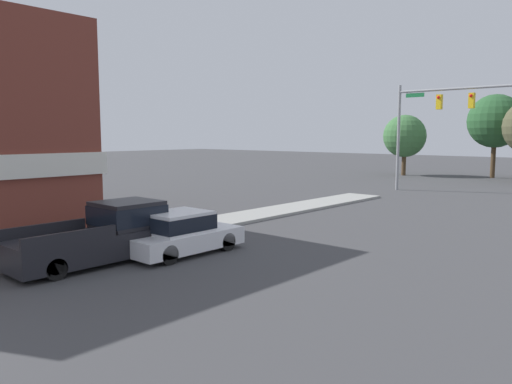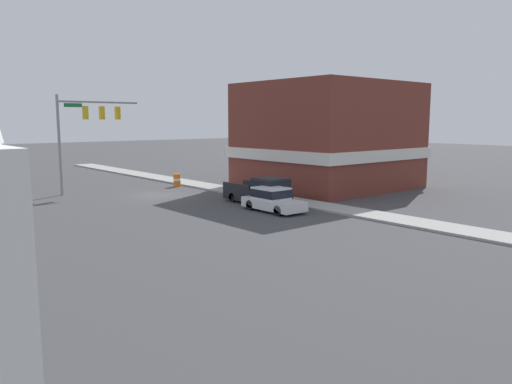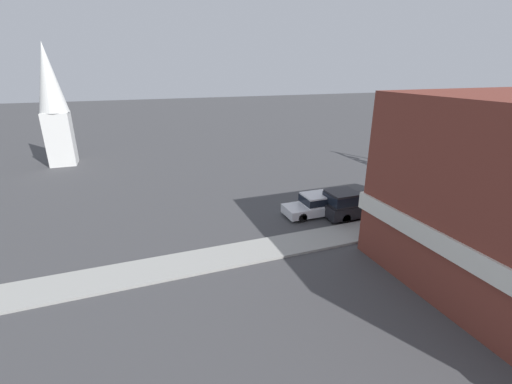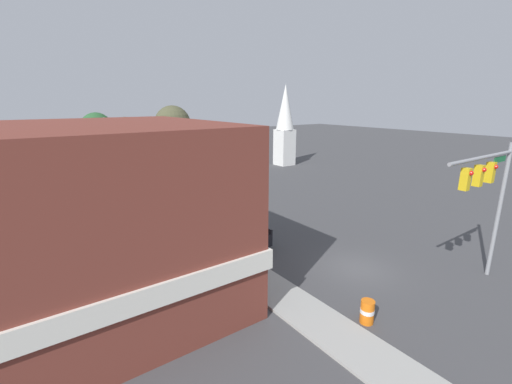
{
  "view_description": "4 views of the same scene",
  "coord_description": "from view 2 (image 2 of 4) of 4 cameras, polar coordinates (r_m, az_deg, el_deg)",
  "views": [
    {
      "loc": [
        11.3,
        -0.33,
        4.22
      ],
      "look_at": [
        0.2,
        12.14,
        2.29
      ],
      "focal_mm": 35.0,
      "sensor_mm": 36.0,
      "label": 1
    },
    {
      "loc": [
        18.96,
        34.24,
        5.76
      ],
      "look_at": [
        0.75,
        12.7,
        1.72
      ],
      "focal_mm": 35.0,
      "sensor_mm": 36.0,
      "label": 2
    },
    {
      "loc": [
        -21.89,
        22.72,
        9.99
      ],
      "look_at": [
        -1.36,
        15.07,
        1.97
      ],
      "focal_mm": 24.0,
      "sensor_mm": 36.0,
      "label": 3
    },
    {
      "loc": [
        -16.01,
        -11.76,
        9.85
      ],
      "look_at": [
        -0.77,
        9.46,
        2.92
      ],
      "focal_mm": 24.0,
      "sensor_mm": 36.0,
      "label": 4
    }
  ],
  "objects": [
    {
      "name": "corner_brick_building",
      "position": [
        43.82,
        8.2,
        6.18
      ],
      "size": [
        13.04,
        11.97,
        8.9
      ],
      "color": "brown",
      "rests_on": "ground"
    },
    {
      "name": "ground_plane",
      "position": [
        39.56,
        -11.11,
        -0.37
      ],
      "size": [
        200.0,
        200.0,
        0.0
      ],
      "primitive_type": "plane",
      "color": "#424244"
    },
    {
      "name": "car_lead",
      "position": [
        31.92,
        1.89,
        -0.8
      ],
      "size": [
        1.88,
        4.33,
        1.53
      ],
      "color": "black",
      "rests_on": "ground"
    },
    {
      "name": "sidewalk_curb",
      "position": [
        42.58,
        -4.41,
        0.45
      ],
      "size": [
        2.4,
        60.0,
        0.14
      ],
      "color": "#9E9E99",
      "rests_on": "ground"
    },
    {
      "name": "construction_barrel",
      "position": [
        44.53,
        -9.02,
        1.36
      ],
      "size": [
        0.64,
        0.64,
        1.11
      ],
      "color": "orange",
      "rests_on": "ground"
    },
    {
      "name": "near_signal_assembly",
      "position": [
        42.07,
        -18.85,
        7.61
      ],
      "size": [
        6.72,
        0.49,
        7.74
      ],
      "color": "gray",
      "rests_on": "ground"
    },
    {
      "name": "pickup_truck_parked",
      "position": [
        34.37,
        0.66,
        0.1
      ],
      "size": [
        1.98,
        5.27,
        1.94
      ],
      "color": "black",
      "rests_on": "ground"
    }
  ]
}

